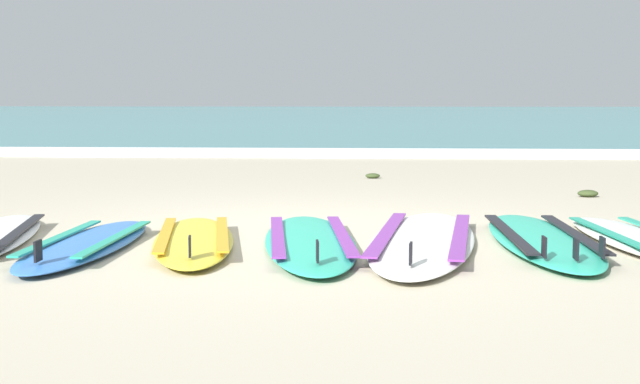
{
  "coord_description": "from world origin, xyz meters",
  "views": [
    {
      "loc": [
        0.47,
        -5.62,
        0.92
      ],
      "look_at": [
        0.09,
        0.47,
        0.25
      ],
      "focal_mm": 49.09,
      "sensor_mm": 36.0,
      "label": 1
    }
  ],
  "objects_px": {
    "surfboard_6": "(423,240)",
    "surfboard_7": "(541,239)",
    "surfboard_3": "(87,244)",
    "surfboard_4": "(194,240)",
    "surfboard_5": "(310,241)",
    "surfboard_8": "(636,239)"
  },
  "relations": [
    {
      "from": "surfboard_4",
      "to": "surfboard_8",
      "type": "height_order",
      "value": "same"
    },
    {
      "from": "surfboard_5",
      "to": "surfboard_6",
      "type": "relative_size",
      "value": 0.87
    },
    {
      "from": "surfboard_6",
      "to": "surfboard_8",
      "type": "xyz_separation_m",
      "value": [
        1.32,
        0.12,
        0.0
      ]
    },
    {
      "from": "surfboard_4",
      "to": "surfboard_7",
      "type": "bearing_deg",
      "value": 4.28
    },
    {
      "from": "surfboard_4",
      "to": "surfboard_5",
      "type": "xyz_separation_m",
      "value": [
        0.72,
        -0.0,
        -0.0
      ]
    },
    {
      "from": "surfboard_6",
      "to": "surfboard_8",
      "type": "distance_m",
      "value": 1.33
    },
    {
      "from": "surfboard_6",
      "to": "surfboard_7",
      "type": "xyz_separation_m",
      "value": [
        0.73,
        0.07,
        0.0
      ]
    },
    {
      "from": "surfboard_4",
      "to": "surfboard_5",
      "type": "relative_size",
      "value": 0.89
    },
    {
      "from": "surfboard_3",
      "to": "surfboard_7",
      "type": "height_order",
      "value": "same"
    },
    {
      "from": "surfboard_6",
      "to": "surfboard_7",
      "type": "distance_m",
      "value": 0.74
    },
    {
      "from": "surfboard_8",
      "to": "surfboard_7",
      "type": "bearing_deg",
      "value": -175.84
    },
    {
      "from": "surfboard_3",
      "to": "surfboard_8",
      "type": "distance_m",
      "value": 3.37
    },
    {
      "from": "surfboard_7",
      "to": "surfboard_8",
      "type": "xyz_separation_m",
      "value": [
        0.59,
        0.04,
        -0.0
      ]
    },
    {
      "from": "surfboard_4",
      "to": "surfboard_6",
      "type": "bearing_deg",
      "value": 3.57
    },
    {
      "from": "surfboard_6",
      "to": "surfboard_8",
      "type": "bearing_deg",
      "value": 4.99
    },
    {
      "from": "surfboard_4",
      "to": "surfboard_3",
      "type": "bearing_deg",
      "value": -162.87
    },
    {
      "from": "surfboard_6",
      "to": "surfboard_7",
      "type": "bearing_deg",
      "value": 5.66
    },
    {
      "from": "surfboard_6",
      "to": "surfboard_5",
      "type": "bearing_deg",
      "value": -172.48
    },
    {
      "from": "surfboard_4",
      "to": "surfboard_5",
      "type": "distance_m",
      "value": 0.72
    },
    {
      "from": "surfboard_3",
      "to": "surfboard_6",
      "type": "relative_size",
      "value": 0.75
    },
    {
      "from": "surfboard_3",
      "to": "surfboard_7",
      "type": "distance_m",
      "value": 2.78
    },
    {
      "from": "surfboard_3",
      "to": "surfboard_5",
      "type": "relative_size",
      "value": 0.85
    }
  ]
}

